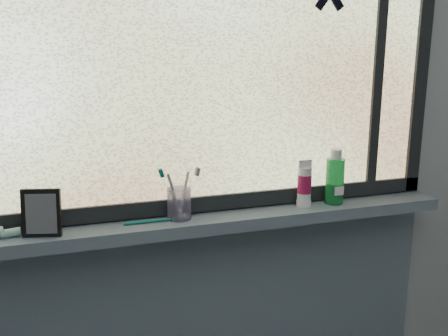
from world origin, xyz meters
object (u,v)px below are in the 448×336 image
Objects in this scene: toothbrush_cup at (179,204)px; mouthwash_bottle at (335,176)px; vanity_mirror at (41,213)px; cream_tube at (304,182)px.

mouthwash_bottle is (0.54, -0.01, 0.05)m from toothbrush_cup.
toothbrush_cup is at bearing 179.43° from mouthwash_bottle.
mouthwash_bottle is at bearing 15.57° from vanity_mirror.
vanity_mirror is 0.87× the size of mouthwash_bottle.
vanity_mirror is 0.40m from toothbrush_cup.
mouthwash_bottle is 0.11m from cream_tube.
vanity_mirror is 0.95m from mouthwash_bottle.
mouthwash_bottle is at bearing -0.57° from toothbrush_cup.
mouthwash_bottle reaches higher than toothbrush_cup.
cream_tube is at bearing 15.75° from vanity_mirror.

